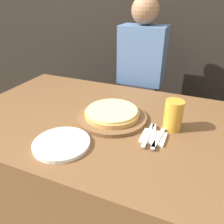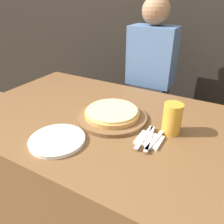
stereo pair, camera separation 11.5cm
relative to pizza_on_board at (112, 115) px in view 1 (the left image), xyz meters
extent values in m
plane|color=#756047|center=(-0.07, -0.01, -0.78)|extent=(12.00, 12.00, 0.00)
cube|color=black|center=(-0.07, 1.05, 0.52)|extent=(6.00, 0.05, 2.60)
cube|color=brown|center=(-0.07, -0.01, -0.40)|extent=(1.51, 0.96, 0.76)
cylinder|color=brown|center=(0.00, 0.00, -0.01)|extent=(0.37, 0.37, 0.02)
cylinder|color=tan|center=(0.00, 0.00, 0.01)|extent=(0.29, 0.29, 0.02)
cylinder|color=#EAD184|center=(0.00, 0.00, 0.03)|extent=(0.27, 0.27, 0.01)
cylinder|color=gold|center=(0.31, 0.02, 0.05)|extent=(0.09, 0.09, 0.15)
cylinder|color=white|center=(0.31, 0.02, 0.12)|extent=(0.09, 0.09, 0.02)
cylinder|color=white|center=(-0.11, -0.30, -0.02)|extent=(0.25, 0.25, 0.02)
cube|color=silver|center=(0.25, -0.10, -0.02)|extent=(0.11, 0.11, 0.01)
cube|color=silver|center=(0.22, -0.10, -0.01)|extent=(0.02, 0.20, 0.00)
cube|color=silver|center=(0.25, -0.10, -0.01)|extent=(0.06, 0.20, 0.00)
cube|color=silver|center=(0.27, -0.10, -0.01)|extent=(0.03, 0.17, 0.00)
cube|color=#33333D|center=(-0.03, 0.65, -0.41)|extent=(0.27, 0.20, 0.74)
cube|color=#4C6B99|center=(-0.03, 0.65, 0.17)|extent=(0.33, 0.20, 0.42)
sphere|color=#936B4C|center=(-0.03, 0.65, 0.47)|extent=(0.19, 0.19, 0.19)
camera|label=1|loc=(0.39, -0.94, 0.56)|focal=35.00mm
camera|label=2|loc=(0.50, -0.89, 0.56)|focal=35.00mm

